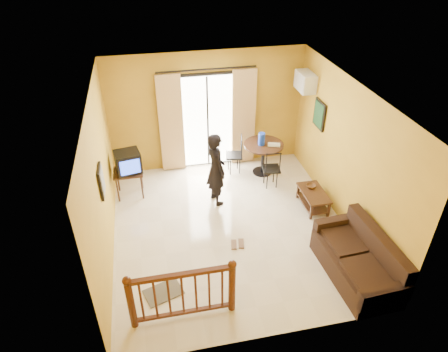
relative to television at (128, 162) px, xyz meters
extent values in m
plane|color=beige|center=(1.87, -1.54, -0.84)|extent=(5.00, 5.00, 0.00)
plane|color=white|center=(1.87, -1.54, 1.96)|extent=(5.00, 5.00, 0.00)
plane|color=#B78C23|center=(1.87, 0.96, 0.56)|extent=(4.50, 0.00, 4.50)
plane|color=#B78C23|center=(1.87, -4.04, 0.56)|extent=(4.50, 0.00, 4.50)
plane|color=#B78C23|center=(-0.38, -1.54, 0.56)|extent=(0.00, 5.00, 5.00)
plane|color=#B78C23|center=(4.12, -1.54, 0.56)|extent=(0.00, 5.00, 5.00)
cube|color=black|center=(1.87, 0.95, 0.31)|extent=(1.34, 0.03, 2.34)
cube|color=white|center=(1.87, 0.91, 0.31)|extent=(1.20, 0.04, 2.20)
cube|color=black|center=(1.87, 0.89, 0.31)|extent=(0.04, 0.02, 2.20)
cube|color=beige|center=(1.02, 0.86, 0.36)|extent=(0.55, 0.08, 2.35)
cube|color=beige|center=(2.72, 0.86, 0.36)|extent=(0.55, 0.08, 2.35)
cylinder|color=black|center=(1.87, 0.86, 1.58)|extent=(2.20, 0.04, 0.04)
cube|color=black|center=(-0.03, 0.00, -0.25)|extent=(0.61, 0.51, 0.04)
cylinder|color=black|center=(-0.29, -0.20, -0.54)|extent=(0.04, 0.04, 0.59)
cylinder|color=black|center=(0.22, -0.20, -0.54)|extent=(0.04, 0.04, 0.59)
cylinder|color=black|center=(-0.29, 0.21, -0.54)|extent=(0.04, 0.04, 0.59)
cylinder|color=black|center=(0.22, 0.21, -0.54)|extent=(0.04, 0.04, 0.59)
cube|color=black|center=(0.00, 0.00, 0.00)|extent=(0.58, 0.54, 0.46)
cube|color=blue|center=(0.04, -0.23, 0.00)|extent=(0.40, 0.09, 0.33)
cube|color=black|center=(-0.35, -1.74, 0.71)|extent=(0.04, 0.42, 0.52)
cube|color=#605B53|center=(-0.33, -1.74, 0.71)|extent=(0.01, 0.34, 0.44)
cylinder|color=black|center=(3.06, 0.28, -0.09)|extent=(0.93, 0.93, 0.04)
cylinder|color=black|center=(3.06, 0.28, -0.46)|extent=(0.08, 0.08, 0.75)
cylinder|color=black|center=(3.06, 0.28, -0.83)|extent=(0.45, 0.45, 0.03)
cylinder|color=blue|center=(3.00, 0.27, 0.08)|extent=(0.16, 0.16, 0.29)
cube|color=beige|center=(3.28, 0.18, -0.06)|extent=(0.32, 0.26, 0.02)
cube|color=white|center=(3.97, 0.41, 1.31)|extent=(0.30, 0.60, 0.40)
cube|color=gray|center=(3.82, 0.41, 1.31)|extent=(0.02, 0.56, 0.36)
cube|color=black|center=(4.09, -0.24, 0.81)|extent=(0.04, 0.50, 0.60)
cube|color=black|center=(4.06, -0.24, 0.81)|extent=(0.01, 0.42, 0.52)
cube|color=black|center=(3.72, -1.24, -0.49)|extent=(0.47, 0.84, 0.04)
cube|color=black|center=(3.72, -1.24, -0.73)|extent=(0.43, 0.80, 0.03)
cube|color=black|center=(3.53, -1.61, -0.66)|extent=(0.05, 0.05, 0.36)
cube|color=black|center=(3.91, -1.61, -0.66)|extent=(0.05, 0.05, 0.36)
cube|color=black|center=(3.53, -0.86, -0.66)|extent=(0.05, 0.05, 0.36)
cube|color=black|center=(3.91, -0.86, -0.66)|extent=(0.05, 0.05, 0.36)
imported|color=#55361D|center=(3.72, -1.05, -0.43)|extent=(0.24, 0.24, 0.06)
cube|color=black|center=(3.67, -3.20, -0.63)|extent=(0.94, 1.74, 0.42)
cube|color=black|center=(3.99, -3.20, -0.26)|extent=(0.28, 1.70, 0.58)
cube|color=black|center=(3.67, -4.03, -0.40)|extent=(0.86, 0.21, 0.32)
cube|color=black|center=(3.67, -2.37, -0.40)|extent=(0.86, 0.21, 0.32)
cube|color=black|center=(3.62, -3.57, -0.39)|extent=(0.62, 0.72, 0.11)
cube|color=black|center=(3.62, -2.83, -0.39)|extent=(0.62, 0.72, 0.11)
imported|color=black|center=(1.77, -0.61, -0.03)|extent=(0.53, 0.67, 1.61)
cylinder|color=#471E0F|center=(-0.03, -3.44, -0.38)|extent=(0.11, 0.11, 0.92)
cylinder|color=#471E0F|center=(1.47, -3.44, -0.38)|extent=(0.11, 0.11, 0.92)
sphere|color=#471E0F|center=(-0.03, -3.44, 0.13)|extent=(0.13, 0.13, 0.13)
sphere|color=#471E0F|center=(1.47, -3.44, 0.13)|extent=(0.13, 0.13, 0.13)
cube|color=#471E0F|center=(0.72, -3.44, 0.08)|extent=(1.55, 0.08, 0.06)
cube|color=#471E0F|center=(0.72, -3.44, -0.74)|extent=(1.55, 0.06, 0.05)
cube|color=#555044|center=(0.44, -2.90, -0.83)|extent=(0.70, 0.57, 0.02)
cube|color=#55361D|center=(1.83, -2.05, -0.83)|extent=(0.15, 0.27, 0.03)
cube|color=#55361D|center=(1.97, -2.05, -0.83)|extent=(0.15, 0.27, 0.03)
camera|label=1|loc=(0.51, -7.44, 4.36)|focal=32.00mm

